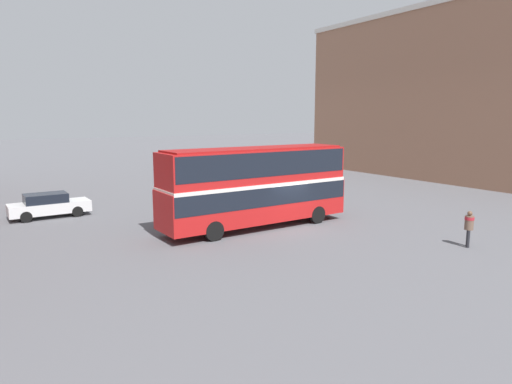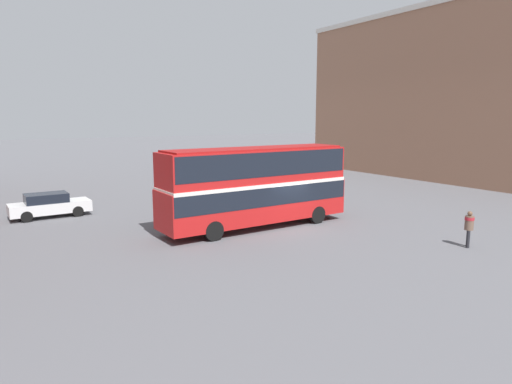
{
  "view_description": "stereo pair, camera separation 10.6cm",
  "coord_description": "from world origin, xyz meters",
  "px_view_note": "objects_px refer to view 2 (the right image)",
  "views": [
    {
      "loc": [
        -14.73,
        -20.53,
        6.21
      ],
      "look_at": [
        -1.52,
        0.95,
        2.04
      ],
      "focal_mm": 32.0,
      "sensor_mm": 36.0,
      "label": 1
    },
    {
      "loc": [
        -14.64,
        -20.59,
        6.21
      ],
      "look_at": [
        -1.52,
        0.95,
        2.04
      ],
      "focal_mm": 32.0,
      "sensor_mm": 36.0,
      "label": 2
    }
  ],
  "objects_px": {
    "pedestrian_foreground": "(469,225)",
    "parked_car_kerb_far": "(49,205)",
    "parked_car_kerb_near": "(256,182)",
    "double_decker_bus": "(256,182)"
  },
  "relations": [
    {
      "from": "pedestrian_foreground",
      "to": "parked_car_kerb_near",
      "type": "xyz_separation_m",
      "value": [
        -0.11,
        19.41,
        -0.27
      ]
    },
    {
      "from": "double_decker_bus",
      "to": "pedestrian_foreground",
      "type": "xyz_separation_m",
      "value": [
        6.65,
        -8.7,
        -1.52
      ]
    },
    {
      "from": "parked_car_kerb_far",
      "to": "double_decker_bus",
      "type": "bearing_deg",
      "value": -45.25
    },
    {
      "from": "pedestrian_foreground",
      "to": "parked_car_kerb_far",
      "type": "relative_size",
      "value": 0.37
    },
    {
      "from": "pedestrian_foreground",
      "to": "parked_car_kerb_far",
      "type": "height_order",
      "value": "pedestrian_foreground"
    },
    {
      "from": "pedestrian_foreground",
      "to": "parked_car_kerb_far",
      "type": "bearing_deg",
      "value": 7.9
    },
    {
      "from": "pedestrian_foreground",
      "to": "parked_car_kerb_far",
      "type": "distance_m",
      "value": 24.06
    },
    {
      "from": "pedestrian_foreground",
      "to": "parked_car_kerb_near",
      "type": "height_order",
      "value": "pedestrian_foreground"
    },
    {
      "from": "parked_car_kerb_far",
      "to": "pedestrian_foreground",
      "type": "bearing_deg",
      "value": -49.55
    },
    {
      "from": "parked_car_kerb_near",
      "to": "parked_car_kerb_far",
      "type": "bearing_deg",
      "value": -169.23
    }
  ]
}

